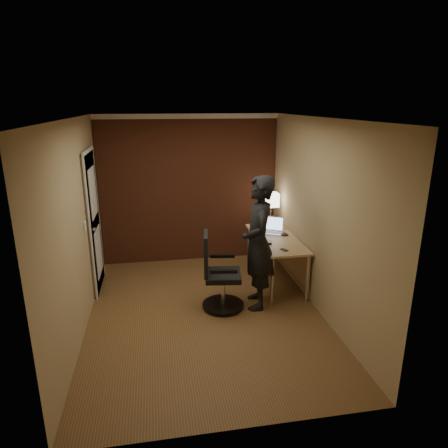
{
  "coord_description": "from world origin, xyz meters",
  "views": [
    {
      "loc": [
        -0.57,
        -4.68,
        2.67
      ],
      "look_at": [
        0.35,
        0.55,
        1.05
      ],
      "focal_mm": 32.0,
      "sensor_mm": 36.0,
      "label": 1
    }
  ],
  "objects_px": {
    "mouse": "(269,243)",
    "wallet": "(284,234)",
    "phone": "(284,250)",
    "office_chair": "(218,276)",
    "desk_lamp": "(271,200)",
    "desk": "(280,245)",
    "person": "(258,243)",
    "laptop": "(272,228)"
  },
  "relations": [
    {
      "from": "mouse",
      "to": "wallet",
      "type": "height_order",
      "value": "mouse"
    },
    {
      "from": "desk_lamp",
      "to": "wallet",
      "type": "xyz_separation_m",
      "value": [
        0.05,
        -0.57,
        -0.41
      ]
    },
    {
      "from": "desk",
      "to": "laptop",
      "type": "relative_size",
      "value": 3.62
    },
    {
      "from": "desk_lamp",
      "to": "office_chair",
      "type": "relative_size",
      "value": 0.52
    },
    {
      "from": "mouse",
      "to": "laptop",
      "type": "bearing_deg",
      "value": 86.95
    },
    {
      "from": "desk",
      "to": "desk_lamp",
      "type": "relative_size",
      "value": 2.8
    },
    {
      "from": "desk_lamp",
      "to": "laptop",
      "type": "xyz_separation_m",
      "value": [
        -0.09,
        -0.39,
        -0.35
      ]
    },
    {
      "from": "phone",
      "to": "office_chair",
      "type": "bearing_deg",
      "value": 163.02
    },
    {
      "from": "desk_lamp",
      "to": "office_chair",
      "type": "bearing_deg",
      "value": -130.0
    },
    {
      "from": "laptop",
      "to": "phone",
      "type": "xyz_separation_m",
      "value": [
        -0.06,
        -0.81,
        -0.06
      ]
    },
    {
      "from": "mouse",
      "to": "office_chair",
      "type": "distance_m",
      "value": 0.95
    },
    {
      "from": "laptop",
      "to": "person",
      "type": "relative_size",
      "value": 0.23
    },
    {
      "from": "desk_lamp",
      "to": "desk",
      "type": "bearing_deg",
      "value": -92.61
    },
    {
      "from": "laptop",
      "to": "phone",
      "type": "distance_m",
      "value": 0.81
    },
    {
      "from": "laptop",
      "to": "person",
      "type": "xyz_separation_m",
      "value": [
        -0.47,
        -0.92,
        0.11
      ]
    },
    {
      "from": "desk_lamp",
      "to": "phone",
      "type": "height_order",
      "value": "desk_lamp"
    },
    {
      "from": "laptop",
      "to": "person",
      "type": "height_order",
      "value": "person"
    },
    {
      "from": "office_chair",
      "to": "wallet",
      "type": "bearing_deg",
      "value": 32.49
    },
    {
      "from": "desk",
      "to": "office_chair",
      "type": "height_order",
      "value": "office_chair"
    },
    {
      "from": "office_chair",
      "to": "phone",
      "type": "bearing_deg",
      "value": 6.45
    },
    {
      "from": "phone",
      "to": "person",
      "type": "height_order",
      "value": "person"
    },
    {
      "from": "mouse",
      "to": "wallet",
      "type": "relative_size",
      "value": 0.91
    },
    {
      "from": "mouse",
      "to": "office_chair",
      "type": "xyz_separation_m",
      "value": [
        -0.81,
        -0.39,
        -0.29
      ]
    },
    {
      "from": "person",
      "to": "desk_lamp",
      "type": "bearing_deg",
      "value": 165.07
    },
    {
      "from": "desk",
      "to": "desk_lamp",
      "type": "height_order",
      "value": "desk_lamp"
    },
    {
      "from": "desk_lamp",
      "to": "phone",
      "type": "xyz_separation_m",
      "value": [
        -0.15,
        -1.19,
        -0.41
      ]
    },
    {
      "from": "desk_lamp",
      "to": "phone",
      "type": "distance_m",
      "value": 1.27
    },
    {
      "from": "phone",
      "to": "office_chair",
      "type": "height_order",
      "value": "office_chair"
    },
    {
      "from": "desk_lamp",
      "to": "person",
      "type": "distance_m",
      "value": 1.44
    },
    {
      "from": "desk",
      "to": "wallet",
      "type": "height_order",
      "value": "wallet"
    },
    {
      "from": "person",
      "to": "mouse",
      "type": "bearing_deg",
      "value": 153.44
    },
    {
      "from": "phone",
      "to": "person",
      "type": "distance_m",
      "value": 0.45
    },
    {
      "from": "person",
      "to": "desk",
      "type": "bearing_deg",
      "value": 149.22
    },
    {
      "from": "wallet",
      "to": "person",
      "type": "xyz_separation_m",
      "value": [
        -0.61,
        -0.74,
        0.16
      ]
    },
    {
      "from": "desk_lamp",
      "to": "office_chair",
      "type": "distance_m",
      "value": 1.83
    },
    {
      "from": "desk",
      "to": "laptop",
      "type": "bearing_deg",
      "value": 102.09
    },
    {
      "from": "laptop",
      "to": "wallet",
      "type": "xyz_separation_m",
      "value": [
        0.14,
        -0.19,
        -0.05
      ]
    },
    {
      "from": "desk_lamp",
      "to": "wallet",
      "type": "relative_size",
      "value": 4.86
    },
    {
      "from": "desk_lamp",
      "to": "phone",
      "type": "relative_size",
      "value": 4.65
    },
    {
      "from": "office_chair",
      "to": "mouse",
      "type": "bearing_deg",
      "value": 25.75
    },
    {
      "from": "desk",
      "to": "laptop",
      "type": "distance_m",
      "value": 0.34
    },
    {
      "from": "phone",
      "to": "mouse",
      "type": "bearing_deg",
      "value": 90.28
    }
  ]
}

